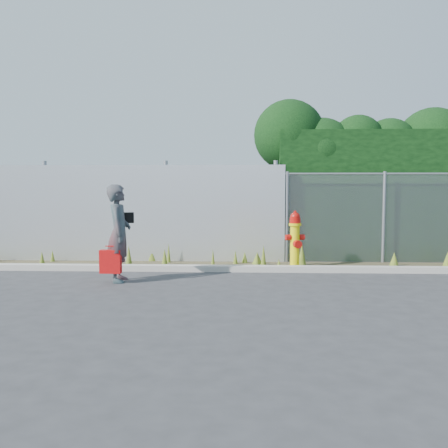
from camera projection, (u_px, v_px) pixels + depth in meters
ground at (239, 290)px, 8.33m from camera, size 80.00×80.00×0.00m
curb at (240, 269)px, 10.12m from camera, size 16.00×0.22×0.12m
weed_strip at (229, 261)px, 10.82m from camera, size 16.00×1.34×0.52m
corrugated_fence at (98, 213)px, 11.36m from camera, size 8.50×0.21×2.30m
chainlink_fence at (432, 217)px, 11.06m from camera, size 6.50×0.07×2.05m
hedge at (419, 173)px, 12.01m from camera, size 7.88×1.92×3.80m
fire_hydrant at (295, 241)px, 10.38m from camera, size 0.41×0.36×1.22m
woman at (119, 233)px, 9.03m from camera, size 0.49×0.69×1.77m
red_tote_bag at (111, 262)px, 8.87m from camera, size 0.38×0.14×0.49m
black_shoulder_bag at (127, 218)px, 9.25m from camera, size 0.26×0.11×0.20m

